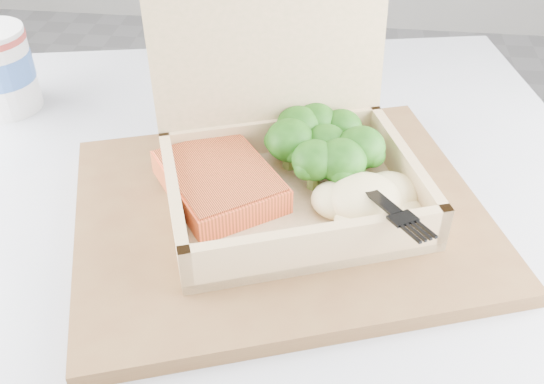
# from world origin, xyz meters

# --- Properties ---
(cafe_table) EXTENTS (0.93, 0.93, 0.73)m
(cafe_table) POSITION_xyz_m (0.00, -0.16, 0.54)
(cafe_table) COLOR black
(cafe_table) RESTS_ON floor
(serving_tray) EXTENTS (0.45, 0.40, 0.02)m
(serving_tray) POSITION_xyz_m (0.05, -0.14, 0.73)
(serving_tray) COLOR brown
(serving_tray) RESTS_ON cafe_table
(takeout_container) EXTENTS (0.28, 0.26, 0.21)m
(takeout_container) POSITION_xyz_m (0.05, -0.11, 0.79)
(takeout_container) COLOR tan
(takeout_container) RESTS_ON serving_tray
(salmon_fillet) EXTENTS (0.14, 0.15, 0.02)m
(salmon_fillet) POSITION_xyz_m (-0.01, -0.14, 0.76)
(salmon_fillet) COLOR #FF5E31
(salmon_fillet) RESTS_ON takeout_container
(broccoli_pile) EXTENTS (0.12, 0.12, 0.04)m
(broccoli_pile) POSITION_xyz_m (0.09, -0.08, 0.77)
(broccoli_pile) COLOR #287119
(broccoli_pile) RESTS_ON takeout_container
(mashed_potatoes) EXTENTS (0.10, 0.09, 0.04)m
(mashed_potatoes) POSITION_xyz_m (0.13, -0.15, 0.77)
(mashed_potatoes) COLOR beige
(mashed_potatoes) RESTS_ON takeout_container
(plastic_fork) EXTENTS (0.09, 0.13, 0.02)m
(plastic_fork) POSITION_xyz_m (0.11, -0.14, 0.78)
(plastic_fork) COLOR black
(plastic_fork) RESTS_ON mashed_potatoes
(receipt) EXTENTS (0.11, 0.15, 0.00)m
(receipt) POSITION_xyz_m (0.00, 0.05, 0.73)
(receipt) COLOR white
(receipt) RESTS_ON cafe_table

